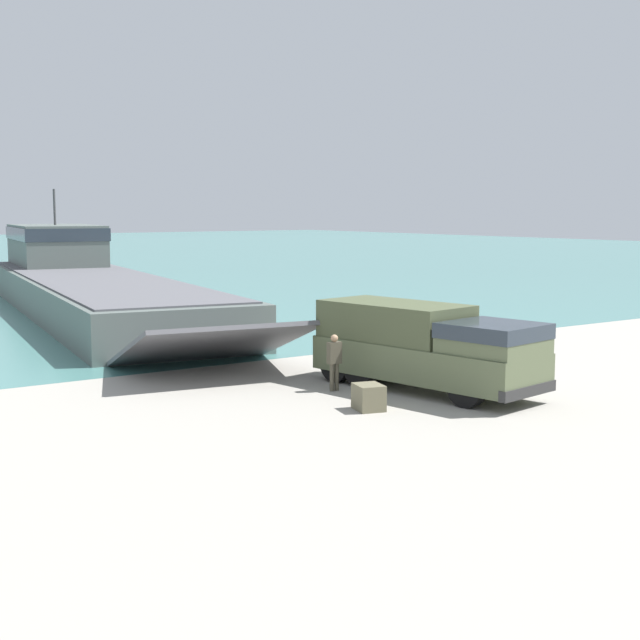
{
  "coord_description": "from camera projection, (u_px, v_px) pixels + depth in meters",
  "views": [
    {
      "loc": [
        -20.15,
        -22.65,
        5.74
      ],
      "look_at": [
        -2.09,
        3.62,
        1.77
      ],
      "focal_mm": 50.0,
      "sensor_mm": 36.0,
      "label": 1
    }
  ],
  "objects": [
    {
      "name": "soldier_on_ramp",
      "position": [
        334.0,
        358.0,
        28.22
      ],
      "size": [
        0.45,
        0.25,
        1.81
      ],
      "rotation": [
        0.0,
        0.0,
        4.68
      ],
      "color": "#4C4738",
      "rests_on": "ground_plane"
    },
    {
      "name": "military_truck",
      "position": [
        426.0,
        345.0,
        28.23
      ],
      "size": [
        3.83,
        8.11,
        2.72
      ],
      "rotation": [
        0.0,
        0.0,
        -1.41
      ],
      "color": "#566042",
      "rests_on": "ground_plane"
    },
    {
      "name": "mooring_bollard",
      "position": [
        407.0,
        342.0,
        35.52
      ],
      "size": [
        0.3,
        0.3,
        0.86
      ],
      "color": "#333338",
      "rests_on": "ground_plane"
    },
    {
      "name": "ground_plane",
      "position": [
        430.0,
        378.0,
        30.56
      ],
      "size": [
        240.0,
        240.0,
        0.0
      ],
      "primitive_type": "plane",
      "color": "#9E998E"
    },
    {
      "name": "cargo_crate",
      "position": [
        369.0,
        397.0,
        25.59
      ],
      "size": [
        0.96,
        1.06,
        0.75
      ],
      "primitive_type": "cube",
      "rotation": [
        0.0,
        0.0,
        -0.27
      ],
      "color": "#6B664C",
      "rests_on": "ground_plane"
    },
    {
      "name": "landing_craft",
      "position": [
        83.0,
        280.0,
        51.94
      ],
      "size": [
        12.88,
        41.1,
        7.1
      ],
      "rotation": [
        0.0,
        0.0,
        -0.15
      ],
      "color": "#56605B",
      "rests_on": "ground_plane"
    }
  ]
}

